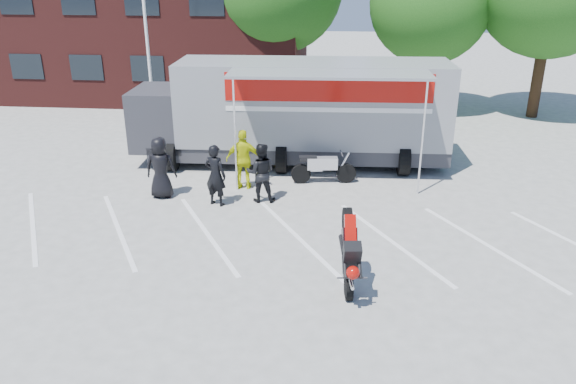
% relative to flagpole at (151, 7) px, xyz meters
% --- Properties ---
extents(ground, '(100.00, 100.00, 0.00)m').
position_rel_flagpole_xyz_m(ground, '(6.24, -10.00, -5.05)').
color(ground, '#A8A8A3').
rests_on(ground, ground).
extents(parking_bay_lines, '(18.09, 13.33, 0.01)m').
position_rel_flagpole_xyz_m(parking_bay_lines, '(6.24, -9.00, -5.05)').
color(parking_bay_lines, white).
rests_on(parking_bay_lines, ground).
extents(office_building, '(18.00, 8.00, 7.00)m').
position_rel_flagpole_xyz_m(office_building, '(-3.76, 8.00, -1.55)').
color(office_building, '#4C1B18').
rests_on(office_building, ground).
extents(flagpole, '(1.61, 0.12, 8.00)m').
position_rel_flagpole_xyz_m(flagpole, '(0.00, 0.00, 0.00)').
color(flagpole, white).
rests_on(flagpole, ground).
extents(tree_mid, '(5.44, 5.44, 7.68)m').
position_rel_flagpole_xyz_m(tree_mid, '(11.24, 5.00, -0.11)').
color(tree_mid, '#382314').
rests_on(tree_mid, ground).
extents(transporter_truck, '(11.39, 5.82, 3.56)m').
position_rel_flagpole_xyz_m(transporter_truck, '(5.97, -3.07, -5.05)').
color(transporter_truck, gray).
rests_on(transporter_truck, ground).
extents(parked_motorcycle, '(2.20, 0.98, 1.12)m').
position_rel_flagpole_xyz_m(parked_motorcycle, '(6.95, -5.01, -5.05)').
color(parked_motorcycle, silver).
rests_on(parked_motorcycle, ground).
extents(stunt_bike_rider, '(0.96, 1.74, 1.96)m').
position_rel_flagpole_xyz_m(stunt_bike_rider, '(7.68, -11.11, -5.05)').
color(stunt_bike_rider, black).
rests_on(stunt_bike_rider, ground).
extents(spectator_leather_a, '(0.94, 0.64, 1.86)m').
position_rel_flagpole_xyz_m(spectator_leather_a, '(2.14, -6.67, -4.12)').
color(spectator_leather_a, black).
rests_on(spectator_leather_a, ground).
extents(spectator_leather_b, '(0.78, 0.64, 1.83)m').
position_rel_flagpole_xyz_m(spectator_leather_b, '(3.90, -7.10, -4.14)').
color(spectator_leather_b, black).
rests_on(spectator_leather_b, ground).
extents(spectator_leather_c, '(0.92, 0.74, 1.78)m').
position_rel_flagpole_xyz_m(spectator_leather_c, '(5.16, -6.68, -4.16)').
color(spectator_leather_c, black).
rests_on(spectator_leather_c, ground).
extents(spectator_hivis, '(1.13, 0.51, 1.89)m').
position_rel_flagpole_xyz_m(spectator_hivis, '(4.49, -5.72, -4.11)').
color(spectator_hivis, '#D8E30B').
rests_on(spectator_hivis, ground).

